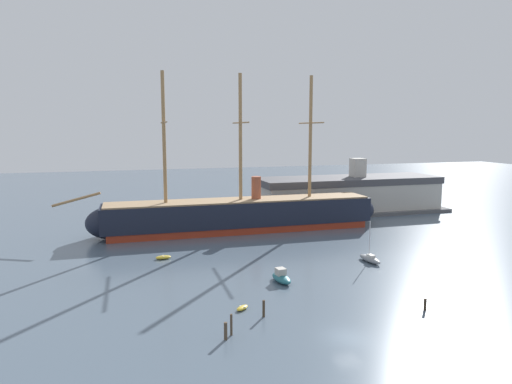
{
  "coord_description": "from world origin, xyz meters",
  "views": [
    {
      "loc": [
        -21.24,
        -39.25,
        20.88
      ],
      "look_at": [
        0.66,
        34.54,
        10.19
      ],
      "focal_mm": 32.17,
      "sensor_mm": 36.0,
      "label": 1
    }
  ],
  "objects_px": {
    "sailboat_mid_right": "(370,259)",
    "dockside_warehouse_right": "(348,195)",
    "mooring_piling_right_pair": "(226,331)",
    "mooring_piling_midwater": "(425,305)",
    "mooring_piling_nearest": "(264,309)",
    "dinghy_foreground_left": "(242,308)",
    "dinghy_alongside_bow": "(163,257)",
    "mooring_piling_left_pair": "(231,325)",
    "tall_ship": "(241,214)",
    "dinghy_far_right": "(362,222)",
    "motorboat_near_centre": "(281,277)",
    "dinghy_distant_centre": "(229,218)"
  },
  "relations": [
    {
      "from": "dinghy_distant_centre",
      "to": "tall_ship",
      "type": "bearing_deg",
      "value": -92.81
    },
    {
      "from": "mooring_piling_right_pair",
      "to": "mooring_piling_midwater",
      "type": "relative_size",
      "value": 1.32
    },
    {
      "from": "motorboat_near_centre",
      "to": "dinghy_distant_centre",
      "type": "distance_m",
      "value": 45.36
    },
    {
      "from": "tall_ship",
      "to": "dinghy_far_right",
      "type": "height_order",
      "value": "tall_ship"
    },
    {
      "from": "sailboat_mid_right",
      "to": "dinghy_far_right",
      "type": "distance_m",
      "value": 30.54
    },
    {
      "from": "dinghy_far_right",
      "to": "mooring_piling_nearest",
      "type": "distance_m",
      "value": 56.04
    },
    {
      "from": "mooring_piling_nearest",
      "to": "sailboat_mid_right",
      "type": "bearing_deg",
      "value": 34.57
    },
    {
      "from": "sailboat_mid_right",
      "to": "mooring_piling_left_pair",
      "type": "relative_size",
      "value": 2.9
    },
    {
      "from": "dinghy_far_right",
      "to": "motorboat_near_centre",
      "type": "bearing_deg",
      "value": -133.61
    },
    {
      "from": "dinghy_far_right",
      "to": "dockside_warehouse_right",
      "type": "xyz_separation_m",
      "value": [
        3.58,
        13.56,
        4.13
      ]
    },
    {
      "from": "sailboat_mid_right",
      "to": "dinghy_alongside_bow",
      "type": "height_order",
      "value": "sailboat_mid_right"
    },
    {
      "from": "motorboat_near_centre",
      "to": "dinghy_alongside_bow",
      "type": "relative_size",
      "value": 1.82
    },
    {
      "from": "mooring_piling_nearest",
      "to": "mooring_piling_midwater",
      "type": "height_order",
      "value": "mooring_piling_nearest"
    },
    {
      "from": "dinghy_far_right",
      "to": "mooring_piling_left_pair",
      "type": "height_order",
      "value": "mooring_piling_left_pair"
    },
    {
      "from": "motorboat_near_centre",
      "to": "dinghy_far_right",
      "type": "height_order",
      "value": "motorboat_near_centre"
    },
    {
      "from": "tall_ship",
      "to": "dinghy_foreground_left",
      "type": "xyz_separation_m",
      "value": [
        -10.34,
        -40.18,
        -3.23
      ]
    },
    {
      "from": "dinghy_far_right",
      "to": "mooring_piling_midwater",
      "type": "height_order",
      "value": "mooring_piling_midwater"
    },
    {
      "from": "mooring_piling_left_pair",
      "to": "motorboat_near_centre",
      "type": "bearing_deg",
      "value": 53.34
    },
    {
      "from": "dinghy_alongside_bow",
      "to": "dinghy_distant_centre",
      "type": "relative_size",
      "value": 0.93
    },
    {
      "from": "motorboat_near_centre",
      "to": "mooring_piling_midwater",
      "type": "height_order",
      "value": "motorboat_near_centre"
    },
    {
      "from": "mooring_piling_right_pair",
      "to": "dockside_warehouse_right",
      "type": "bearing_deg",
      "value": 53.14
    },
    {
      "from": "dinghy_foreground_left",
      "to": "mooring_piling_left_pair",
      "type": "bearing_deg",
      "value": -114.3
    },
    {
      "from": "sailboat_mid_right",
      "to": "mooring_piling_nearest",
      "type": "distance_m",
      "value": 27.24
    },
    {
      "from": "mooring_piling_midwater",
      "to": "mooring_piling_nearest",
      "type": "bearing_deg",
      "value": 169.22
    },
    {
      "from": "mooring_piling_left_pair",
      "to": "mooring_piling_midwater",
      "type": "xyz_separation_m",
      "value": [
        23.02,
        -0.07,
        -0.44
      ]
    },
    {
      "from": "tall_ship",
      "to": "dinghy_foreground_left",
      "type": "distance_m",
      "value": 41.61
    },
    {
      "from": "sailboat_mid_right",
      "to": "dockside_warehouse_right",
      "type": "bearing_deg",
      "value": 66.66
    },
    {
      "from": "motorboat_near_centre",
      "to": "sailboat_mid_right",
      "type": "distance_m",
      "value": 17.29
    },
    {
      "from": "mooring_piling_left_pair",
      "to": "mooring_piling_right_pair",
      "type": "height_order",
      "value": "mooring_piling_left_pair"
    },
    {
      "from": "mooring_piling_midwater",
      "to": "mooring_piling_left_pair",
      "type": "bearing_deg",
      "value": 179.82
    },
    {
      "from": "dinghy_distant_centre",
      "to": "mooring_piling_midwater",
      "type": "height_order",
      "value": "mooring_piling_midwater"
    },
    {
      "from": "sailboat_mid_right",
      "to": "dinghy_far_right",
      "type": "bearing_deg",
      "value": 62.74
    },
    {
      "from": "mooring_piling_left_pair",
      "to": "mooring_piling_right_pair",
      "type": "distance_m",
      "value": 1.16
    },
    {
      "from": "dinghy_alongside_bow",
      "to": "mooring_piling_nearest",
      "type": "height_order",
      "value": "mooring_piling_nearest"
    },
    {
      "from": "tall_ship",
      "to": "motorboat_near_centre",
      "type": "xyz_separation_m",
      "value": [
        -2.7,
        -32.32,
        -2.79
      ]
    },
    {
      "from": "mooring_piling_nearest",
      "to": "mooring_piling_right_pair",
      "type": "xyz_separation_m",
      "value": [
        -5.32,
        -4.28,
        -0.06
      ]
    },
    {
      "from": "tall_ship",
      "to": "dinghy_foreground_left",
      "type": "bearing_deg",
      "value": -104.43
    },
    {
      "from": "motorboat_near_centre",
      "to": "dinghy_far_right",
      "type": "bearing_deg",
      "value": 46.39
    },
    {
      "from": "dinghy_distant_centre",
      "to": "mooring_piling_left_pair",
      "type": "bearing_deg",
      "value": -103.06
    },
    {
      "from": "dockside_warehouse_right",
      "to": "tall_ship",
      "type": "bearing_deg",
      "value": -157.03
    },
    {
      "from": "dinghy_foreground_left",
      "to": "mooring_piling_right_pair",
      "type": "distance_m",
      "value": 7.82
    },
    {
      "from": "mooring_piling_right_pair",
      "to": "mooring_piling_midwater",
      "type": "xyz_separation_m",
      "value": [
        23.8,
        0.76,
        -0.22
      ]
    },
    {
      "from": "dinghy_far_right",
      "to": "mooring_piling_left_pair",
      "type": "bearing_deg",
      "value": -131.65
    },
    {
      "from": "motorboat_near_centre",
      "to": "mooring_piling_left_pair",
      "type": "distance_m",
      "value": 17.42
    },
    {
      "from": "dinghy_far_right",
      "to": "dockside_warehouse_right",
      "type": "height_order",
      "value": "dockside_warehouse_right"
    },
    {
      "from": "dinghy_foreground_left",
      "to": "mooring_piling_left_pair",
      "type": "xyz_separation_m",
      "value": [
        -2.76,
        -6.11,
        0.9
      ]
    },
    {
      "from": "tall_ship",
      "to": "sailboat_mid_right",
      "type": "height_order",
      "value": "tall_ship"
    },
    {
      "from": "motorboat_near_centre",
      "to": "mooring_piling_right_pair",
      "type": "xyz_separation_m",
      "value": [
        -11.18,
        -14.8,
        0.25
      ]
    },
    {
      "from": "mooring_piling_nearest",
      "to": "mooring_piling_left_pair",
      "type": "xyz_separation_m",
      "value": [
        -4.54,
        -3.45,
        0.16
      ]
    },
    {
      "from": "mooring_piling_right_pair",
      "to": "dockside_warehouse_right",
      "type": "distance_m",
      "value": 75.61
    }
  ]
}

